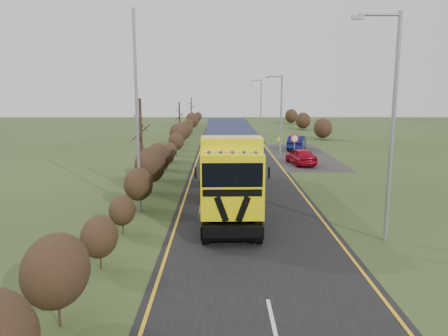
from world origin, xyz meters
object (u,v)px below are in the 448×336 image
at_px(car_red_hatchback, 301,156).
at_px(car_blue_sedan, 297,143).
at_px(speed_sign, 295,143).
at_px(lorry, 229,158).
at_px(streetlight_near, 390,119).

height_order(car_red_hatchback, car_blue_sedan, car_blue_sedan).
relative_size(car_red_hatchback, speed_sign, 1.64).
height_order(car_blue_sedan, speed_sign, speed_sign).
relative_size(lorry, speed_sign, 6.13).
distance_m(lorry, car_red_hatchback, 14.31).
height_order(car_red_hatchback, speed_sign, speed_sign).
distance_m(lorry, car_blue_sedan, 23.37).
xyz_separation_m(lorry, car_blue_sedan, (7.87, 21.93, -1.79)).
xyz_separation_m(car_blue_sedan, streetlight_near, (-1.20, -28.97, 4.60)).
bearing_deg(car_blue_sedan, lorry, 86.38).
relative_size(car_blue_sedan, streetlight_near, 0.49).
distance_m(car_red_hatchback, streetlight_near, 20.15).
xyz_separation_m(lorry, streetlight_near, (6.68, -7.04, 2.82)).
bearing_deg(car_blue_sedan, car_red_hatchback, 98.44).
bearing_deg(speed_sign, car_red_hatchback, -39.95).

